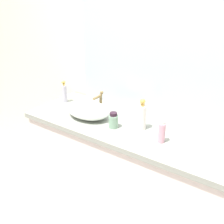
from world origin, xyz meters
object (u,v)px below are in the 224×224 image
Objects in this scene: soap_dispenser at (65,93)px; perfume_bottle at (113,120)px; lotion_bottle at (162,132)px; spray_can at (142,116)px; sink_basin at (88,110)px.

perfume_bottle is at bearing -13.96° from soap_dispenser.
lotion_bottle is 0.37m from perfume_bottle.
soap_dispenser is 0.81m from spray_can.
lotion_bottle is 1.29× the size of perfume_bottle.
sink_basin is 0.27m from perfume_bottle.
spray_can is at bearing -4.37° from soap_dispenser.
spray_can reaches higher than lotion_bottle.
perfume_bottle is at bearing -178.67° from lotion_bottle.
soap_dispenser is 0.86× the size of spray_can.
perfume_bottle is (0.26, -0.04, -0.00)m from sink_basin.
soap_dispenser is at bearing 162.05° from sink_basin.
sink_basin is 1.84× the size of soap_dispenser.
soap_dispenser reaches higher than sink_basin.
soap_dispenser is 1.02m from lotion_bottle.
spray_can is at bearing 156.03° from lotion_bottle.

